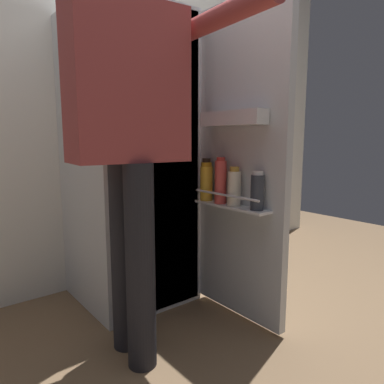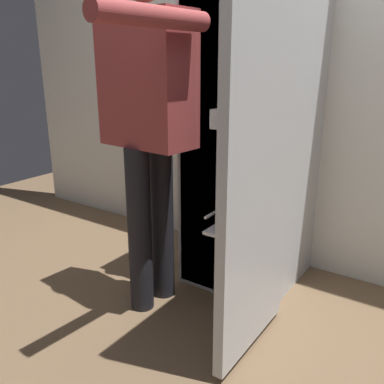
% 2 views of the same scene
% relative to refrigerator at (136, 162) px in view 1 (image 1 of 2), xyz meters
% --- Properties ---
extents(ground_plane, '(5.96, 5.96, 0.00)m').
position_rel_refrigerator_xyz_m(ground_plane, '(-0.02, -0.51, -0.82)').
color(ground_plane, brown).
extents(kitchen_wall, '(4.40, 0.10, 2.70)m').
position_rel_refrigerator_xyz_m(kitchen_wall, '(-0.02, 0.40, 0.53)').
color(kitchen_wall, silver).
rests_on(kitchen_wall, ground_plane).
extents(refrigerator, '(0.63, 1.19, 1.63)m').
position_rel_refrigerator_xyz_m(refrigerator, '(0.00, 0.00, 0.00)').
color(refrigerator, silver).
rests_on(refrigerator, ground_plane).
extents(person, '(0.57, 0.81, 1.71)m').
position_rel_refrigerator_xyz_m(person, '(-0.30, -0.50, 0.22)').
color(person, black).
rests_on(person, ground_plane).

